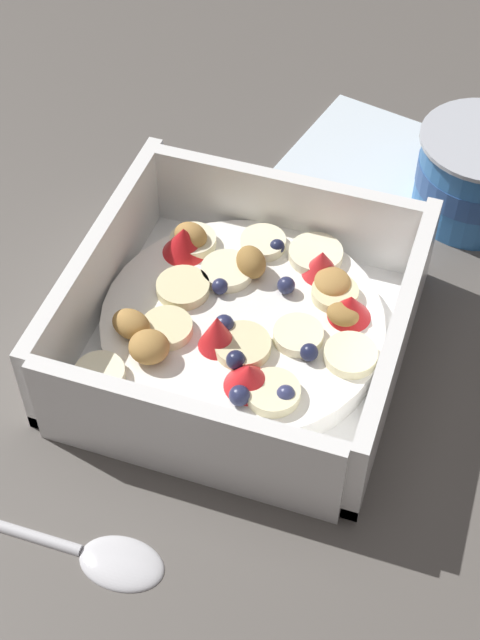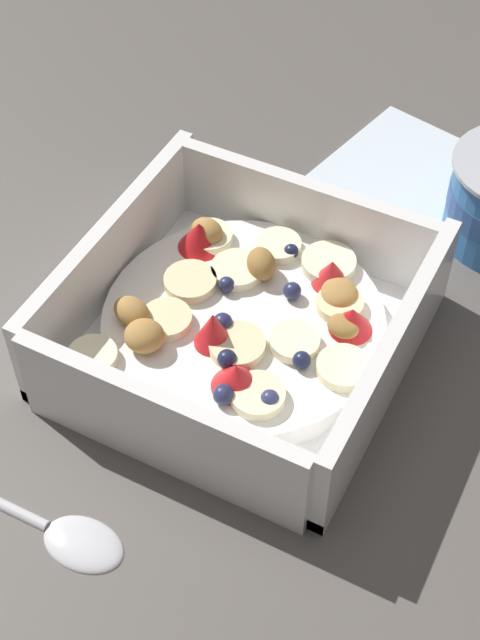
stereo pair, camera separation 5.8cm
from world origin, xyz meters
name	(u,v)px [view 2 (the right image)]	position (x,y,z in m)	size (l,w,h in m)	color
ground_plane	(234,341)	(0.00, 0.00, 0.00)	(2.40, 2.40, 0.00)	#56514C
fruit_bowl	(241,327)	(0.00, 0.01, 0.02)	(0.20, 0.20, 0.07)	white
spoon	(42,521)	(0.17, -0.03, 0.00)	(0.03, 0.17, 0.01)	silver
folded_napkin	(412,173)	(-0.21, 0.04, 0.00)	(0.12, 0.12, 0.01)	silver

